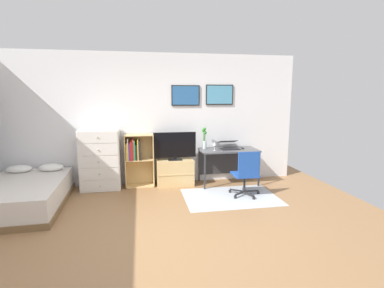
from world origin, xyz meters
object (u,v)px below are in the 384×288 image
Objects in this scene: office_chair at (246,172)px; tv_stand at (175,172)px; laptop at (229,145)px; wine_glass at (214,144)px; bookshelf at (137,156)px; dresser at (100,160)px; bed at (24,194)px; computer_mouse at (243,148)px; television at (175,146)px; desk at (227,155)px; bamboo_vase at (204,139)px.

tv_stand is at bearing 142.75° from office_chair.
laptop is 2.39× the size of wine_glass.
office_chair is at bearing -26.58° from bookshelf.
dresser is at bearing 161.64° from office_chair.
wine_glass reaches higher than laptop.
dresser is at bearing 178.50° from laptop.
computer_mouse is (4.04, 0.67, 0.53)m from bed.
television is 2.01× the size of laptop.
bookshelf reaches higher than desk.
bamboo_vase reaches higher than tv_stand.
dresser is 2.67× the size of bamboo_vase.
desk is 0.60m from bamboo_vase.
computer_mouse reaches higher than tv_stand.
office_chair reaches higher than computer_mouse.
office_chair is 4.78× the size of wine_glass.
dresser is 1.59× the size of tv_stand.
wine_glass is at bearing 7.79° from bed.
wine_glass is (-0.32, -0.16, 0.27)m from desk.
dresser is at bearing 179.72° from television.
dresser is at bearing 31.68° from bed.
dresser is 1.51m from tv_stand.
tv_stand is 0.94m from bamboo_vase.
dresser is 1.38× the size of television.
bed is 1.68× the size of dresser.
bamboo_vase reaches higher than bed.
tv_stand is 1.50m from computer_mouse.
laptop is at bearing 158.73° from computer_mouse.
bed is 3.89m from laptop.
tv_stand is 0.63× the size of desk.
bookshelf is 2.49× the size of laptop.
bed is 2.33× the size of television.
television is 8.33× the size of computer_mouse.
television is 1.15m from laptop.
desk is at bearing 164.48° from computer_mouse.
office_chair is 0.95m from wine_glass.
computer_mouse is at bearing -1.95° from dresser.
desk is at bearing 9.32° from bed.
desk is 0.45m from wine_glass.
laptop is 0.54m from bamboo_vase.
desk is 2.66× the size of bamboo_vase.
dresser reaches higher than bamboo_vase.
bamboo_vase is (-0.78, 0.19, 0.20)m from computer_mouse.
wine_glass reaches higher than computer_mouse.
desk is (3.74, 0.75, 0.38)m from bed.
computer_mouse is (0.27, -0.11, -0.05)m from laptop.
office_chair is at bearing -4.36° from bed.
dresser reaches higher than wine_glass.
bookshelf is 5.95× the size of wine_glass.
dresser reaches higher than television.
bed is at bearing 178.30° from office_chair.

